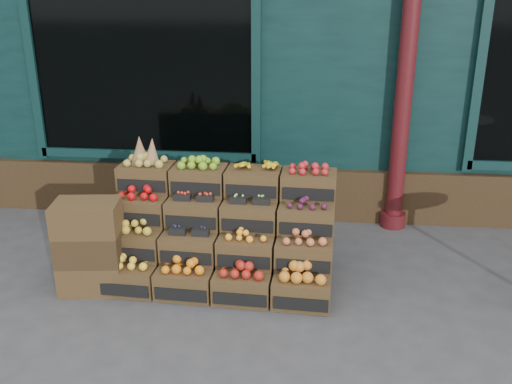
# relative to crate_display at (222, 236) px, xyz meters

# --- Properties ---
(ground) EXTENTS (60.00, 60.00, 0.00)m
(ground) POSITION_rel_crate_display_xyz_m (0.52, -0.73, -0.39)
(ground) COLOR #3B3B3D
(ground) RESTS_ON ground
(crate_display) EXTENTS (2.06, 1.06, 1.26)m
(crate_display) POSITION_rel_crate_display_xyz_m (0.00, 0.00, 0.00)
(crate_display) COLOR #42301A
(crate_display) RESTS_ON ground
(spare_crates) EXTENTS (0.59, 0.45, 0.83)m
(spare_crates) POSITION_rel_crate_display_xyz_m (-1.11, -0.38, 0.02)
(spare_crates) COLOR #42301A
(spare_crates) RESTS_ON ground
(shopkeeper) EXTENTS (0.84, 0.58, 2.20)m
(shopkeeper) POSITION_rel_crate_display_xyz_m (-0.69, 2.21, 0.71)
(shopkeeper) COLOR #1D6634
(shopkeeper) RESTS_ON ground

